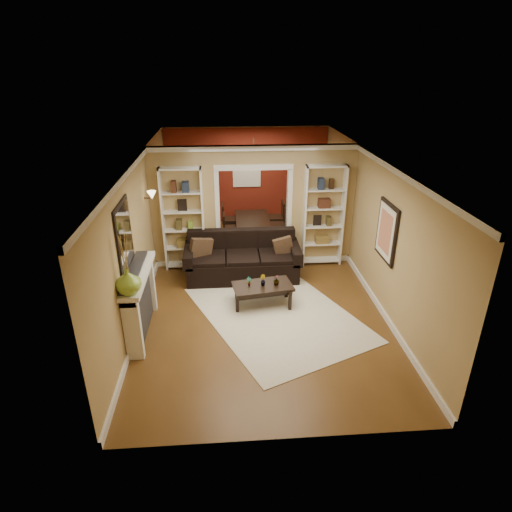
{
  "coord_description": "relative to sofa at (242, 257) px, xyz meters",
  "views": [
    {
      "loc": [
        -0.63,
        -7.87,
        4.31
      ],
      "look_at": [
        -0.09,
        -0.8,
        1.06
      ],
      "focal_mm": 30.0,
      "sensor_mm": 36.0,
      "label": 1
    }
  ],
  "objects": [
    {
      "name": "plant_center",
      "position": [
        0.33,
        -1.2,
        0.05
      ],
      "size": [
        0.13,
        0.15,
        0.21
      ],
      "primitive_type": "imported",
      "rotation": [
        0.0,
        0.0,
        2.03
      ],
      "color": "#336626",
      "rests_on": "coffee_table"
    },
    {
      "name": "partition_wall",
      "position": [
        0.29,
        0.75,
        0.87
      ],
      "size": [
        4.5,
        0.15,
        2.7
      ],
      "primitive_type": "cube",
      "color": "tan",
      "rests_on": "floor"
    },
    {
      "name": "plant_right",
      "position": [
        0.59,
        -1.2,
        0.04
      ],
      "size": [
        0.14,
        0.14,
        0.21
      ],
      "primitive_type": "imported",
      "rotation": [
        0.0,
        0.0,
        4.44
      ],
      "color": "#336626",
      "rests_on": "coffee_table"
    },
    {
      "name": "red_back_panel",
      "position": [
        0.29,
        3.52,
        0.84
      ],
      "size": [
        4.44,
        0.04,
        2.64
      ],
      "primitive_type": "cube",
      "color": "maroon",
      "rests_on": "floor"
    },
    {
      "name": "dining_chair_ne",
      "position": [
        0.95,
        1.86,
        -0.01
      ],
      "size": [
        0.47,
        0.47,
        0.94
      ],
      "primitive_type": "cube",
      "rotation": [
        0.0,
        0.0,
        -1.59
      ],
      "color": "black",
      "rests_on": "floor"
    },
    {
      "name": "wall_left",
      "position": [
        -1.96,
        -0.45,
        0.87
      ],
      "size": [
        0.0,
        8.0,
        8.0
      ],
      "primitive_type": "plane",
      "rotation": [
        1.57,
        0.0,
        1.57
      ],
      "color": "tan",
      "rests_on": "ground"
    },
    {
      "name": "area_rug",
      "position": [
        0.56,
        -1.56,
        -0.48
      ],
      "size": [
        3.57,
        4.06,
        0.01
      ],
      "primitive_type": "cube",
      "rotation": [
        0.0,
        0.0,
        0.42
      ],
      "color": "silver",
      "rests_on": "floor"
    },
    {
      "name": "wall_back",
      "position": [
        0.29,
        3.55,
        0.87
      ],
      "size": [
        8.0,
        0.0,
        8.0
      ],
      "primitive_type": "plane",
      "rotation": [
        1.57,
        0.0,
        0.0
      ],
      "color": "tan",
      "rests_on": "ground"
    },
    {
      "name": "floor",
      "position": [
        0.29,
        -0.45,
        -0.48
      ],
      "size": [
        8.0,
        8.0,
        0.0
      ],
      "primitive_type": "plane",
      "color": "brown",
      "rests_on": "ground"
    },
    {
      "name": "dining_chair_sw",
      "position": [
        -0.15,
        2.46,
        -0.03
      ],
      "size": [
        0.55,
        0.55,
        0.9
      ],
      "primitive_type": "cube",
      "rotation": [
        0.0,
        0.0,
        1.31
      ],
      "color": "black",
      "rests_on": "floor"
    },
    {
      "name": "wall_front",
      "position": [
        0.29,
        -4.45,
        0.87
      ],
      "size": [
        8.0,
        0.0,
        8.0
      ],
      "primitive_type": "plane",
      "rotation": [
        -1.57,
        0.0,
        0.0
      ],
      "color": "tan",
      "rests_on": "ground"
    },
    {
      "name": "ceiling",
      "position": [
        0.29,
        -0.45,
        2.22
      ],
      "size": [
        8.0,
        8.0,
        0.0
      ],
      "primitive_type": "plane",
      "rotation": [
        3.14,
        0.0,
        0.0
      ],
      "color": "white",
      "rests_on": "ground"
    },
    {
      "name": "pillow_left",
      "position": [
        -0.87,
        -0.02,
        0.22
      ],
      "size": [
        0.48,
        0.32,
        0.47
      ],
      "primitive_type": "cube",
      "rotation": [
        0.0,
        0.0,
        0.44
      ],
      "color": "brown",
      "rests_on": "sofa"
    },
    {
      "name": "wall_right",
      "position": [
        2.54,
        -0.45,
        0.87
      ],
      "size": [
        0.0,
        8.0,
        8.0
      ],
      "primitive_type": "plane",
      "rotation": [
        1.57,
        0.0,
        -1.57
      ],
      "color": "tan",
      "rests_on": "ground"
    },
    {
      "name": "sofa",
      "position": [
        0.0,
        0.0,
        0.0
      ],
      "size": [
        2.46,
        1.06,
        0.96
      ],
      "primitive_type": "cube",
      "color": "black",
      "rests_on": "floor"
    },
    {
      "name": "bookshelf_left",
      "position": [
        -1.26,
        0.58,
        0.67
      ],
      "size": [
        0.9,
        0.3,
        2.3
      ],
      "primitive_type": "cube",
      "color": "white",
      "rests_on": "floor"
    },
    {
      "name": "fireplace",
      "position": [
        -1.8,
        -1.95,
        0.1
      ],
      "size": [
        0.32,
        1.7,
        1.16
      ],
      "primitive_type": "cube",
      "color": "white",
      "rests_on": "floor"
    },
    {
      "name": "dining_chair_se",
      "position": [
        0.95,
        2.46,
        -0.01
      ],
      "size": [
        0.52,
        0.52,
        0.94
      ],
      "primitive_type": "cube",
      "rotation": [
        0.0,
        0.0,
        -1.45
      ],
      "color": "black",
      "rests_on": "floor"
    },
    {
      "name": "mirror",
      "position": [
        -1.94,
        -1.95,
        1.32
      ],
      "size": [
        0.03,
        0.95,
        1.1
      ],
      "primitive_type": "cube",
      "color": "silver",
      "rests_on": "wall_left"
    },
    {
      "name": "bookshelf_right",
      "position": [
        1.84,
        0.58,
        0.67
      ],
      "size": [
        0.9,
        0.3,
        2.3
      ],
      "primitive_type": "cube",
      "color": "white",
      "rests_on": "floor"
    },
    {
      "name": "wall_sconce",
      "position": [
        -1.86,
        0.1,
        1.35
      ],
      "size": [
        0.18,
        0.18,
        0.22
      ],
      "primitive_type": "cube",
      "color": "#FFE0A5",
      "rests_on": "wall_left"
    },
    {
      "name": "dining_window",
      "position": [
        0.29,
        3.48,
        1.07
      ],
      "size": [
        0.78,
        0.03,
        0.98
      ],
      "primitive_type": "cube",
      "color": "#8CA5CC",
      "rests_on": "wall_back"
    },
    {
      "name": "coffee_table",
      "position": [
        0.33,
        -1.2,
        -0.27
      ],
      "size": [
        1.2,
        0.78,
        0.42
      ],
      "primitive_type": "cube",
      "rotation": [
        0.0,
        0.0,
        0.16
      ],
      "color": "black",
      "rests_on": "floor"
    },
    {
      "name": "dining_chair_nw",
      "position": [
        -0.15,
        1.86,
        -0.06
      ],
      "size": [
        0.5,
        0.5,
        0.84
      ],
      "primitive_type": "cube",
      "rotation": [
        0.0,
        0.0,
        1.33
      ],
      "color": "black",
      "rests_on": "floor"
    },
    {
      "name": "pillow_right",
      "position": [
        0.87,
        -0.02,
        0.19
      ],
      "size": [
        0.41,
        0.16,
        0.4
      ],
      "primitive_type": "cube",
      "rotation": [
        0.0,
        0.0,
        0.11
      ],
      "color": "brown",
      "rests_on": "sofa"
    },
    {
      "name": "dining_table",
      "position": [
        0.4,
        2.16,
        -0.2
      ],
      "size": [
        1.58,
        0.88,
        0.56
      ],
      "primitive_type": "imported",
      "rotation": [
        0.0,
        0.0,
        1.57
      ],
      "color": "black",
      "rests_on": "floor"
    },
    {
      "name": "vase",
      "position": [
        -1.8,
        -2.64,
        0.88
      ],
      "size": [
        0.41,
        0.41,
        0.4
      ],
      "primitive_type": "imported",
      "rotation": [
        0.0,
        0.0,
        0.07
      ],
      "color": "#85AF38",
      "rests_on": "fireplace"
    },
    {
      "name": "plant_left",
      "position": [
        0.07,
        -1.2,
        0.03
      ],
      "size": [
        0.11,
        0.1,
        0.18
      ],
      "primitive_type": "imported",
      "rotation": [
        0.0,
        0.0,
        0.38
      ],
      "color": "#336626",
      "rests_on": "coffee_table"
    },
    {
      "name": "framed_art",
      "position": [
        2.5,
        -1.45,
        1.07
      ],
      "size": [
        0.04,
        0.85,
        1.05
      ],
      "primitive_type": "cube",
      "color": "black",
      "rests_on": "wall_right"
    },
    {
      "name": "chandelier",
      "position": [
        0.29,
        2.25,
        1.54
      ],
      "size": [
        0.5,
        0.5,
        0.3
      ],
      "primitive_type": "cube",
      "color": "#3B271B",
      "rests_on": "ceiling"
    }
  ]
}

